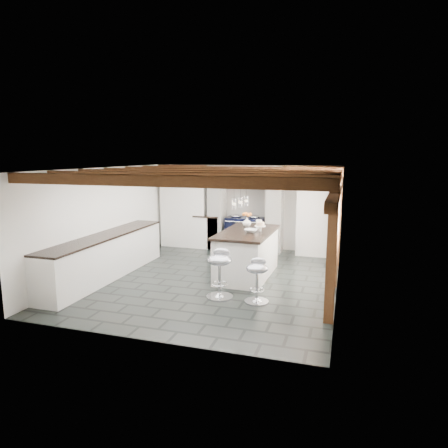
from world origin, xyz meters
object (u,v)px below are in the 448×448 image
(range_cooker, at_px, (245,233))
(kitchen_island, at_px, (247,253))
(bar_stool_far, at_px, (220,268))
(bar_stool_near, at_px, (257,275))

(range_cooker, height_order, kitchen_island, kitchen_island)
(kitchen_island, relative_size, bar_stool_far, 2.22)
(kitchen_island, xyz_separation_m, bar_stool_near, (0.54, -1.48, -0.01))
(kitchen_island, height_order, bar_stool_far, kitchen_island)
(range_cooker, height_order, bar_stool_near, range_cooker)
(bar_stool_near, bearing_deg, bar_stool_far, 172.58)
(range_cooker, bearing_deg, bar_stool_near, -72.82)
(kitchen_island, distance_m, bar_stool_near, 1.58)
(bar_stool_near, bearing_deg, range_cooker, 102.58)
(range_cooker, distance_m, bar_stool_near, 3.95)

